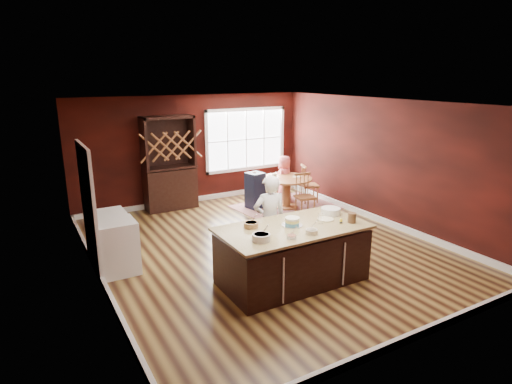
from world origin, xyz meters
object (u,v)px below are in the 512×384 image
baker (270,220)px  chair_south (305,195)px  kitchen_island (292,255)px  layer_cake (292,222)px  high_chair (255,190)px  hutch (169,163)px  dryer (109,235)px  chair_north (279,181)px  dining_table (287,186)px  washer (117,247)px  chair_east (310,184)px  toddler (253,176)px  seated_woman (284,179)px

baker → chair_south: (2.06, 1.78, -0.29)m
kitchen_island → layer_cake: 0.55m
high_chair → hutch: (-1.79, 1.00, 0.66)m
dryer → chair_north: bearing=20.6°
dining_table → high_chair: bearing=154.9°
kitchen_island → dining_table: bearing=57.6°
kitchen_island → hutch: hutch is taller
chair_south → washer: bearing=-159.0°
kitchen_island → layer_cake: (0.01, 0.04, 0.55)m
baker → chair_east: 3.84m
chair_south → chair_north: chair_south is taller
layer_cake → chair_east: bearing=49.5°
chair_north → washer: chair_north is taller
chair_south → toddler: size_ratio=3.84×
dining_table → hutch: bearing=151.9°
chair_east → toddler: chair_east is taller
chair_east → seated_woman: (-0.50, 0.43, 0.10)m
layer_cake → high_chair: (1.38, 3.59, -0.52)m
dining_table → washer: size_ratio=1.38×
kitchen_island → chair_north: size_ratio=2.50×
dining_table → dryer: dryer is taller
kitchen_island → chair_north: bearing=59.8°
dining_table → high_chair: (-0.70, 0.33, -0.07)m
baker → high_chair: size_ratio=1.70×
seated_woman → chair_east: bearing=107.0°
hutch → high_chair: bearing=-29.2°
chair_east → chair_north: (-0.46, 0.74, -0.04)m
chair_north → washer: size_ratio=1.03×
chair_east → chair_south: (-0.75, -0.82, 0.00)m
high_chair → washer: bearing=-162.8°
kitchen_island → chair_south: (2.10, 2.53, 0.06)m
layer_cake → chair_south: layer_cake is taller
washer → kitchen_island: bearing=-36.2°
kitchen_island → seated_woman: seated_woman is taller
baker → high_chair: bearing=-104.0°
high_chair → seated_woman: bearing=-1.4°
layer_cake → toddler: layer_cake is taller
dining_table → chair_south: chair_south is taller
seated_woman → dryer: (-4.66, -1.45, -0.16)m
layer_cake → hutch: size_ratio=0.14×
washer → dryer: bearing=90.0°
kitchen_island → hutch: (-0.40, 4.63, 0.68)m
kitchen_island → dryer: (-2.32, 2.33, -0.01)m
chair_north → chair_east: bearing=101.0°
layer_cake → hutch: bearing=95.1°
washer → chair_north: bearing=27.1°
chair_east → hutch: size_ratio=0.44×
chair_east → washer: 5.42m
baker → washer: size_ratio=1.77×
baker → chair_north: (2.35, 3.35, -0.33)m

